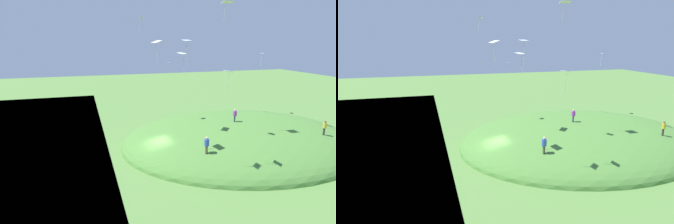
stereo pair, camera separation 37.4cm
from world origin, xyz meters
The scene contains 13 objects.
ground_plane centered at (0.00, 0.00, 0.00)m, with size 160.00×160.00×0.00m, color #56823B.
grass_hill centered at (11.61, 1.85, 0.00)m, with size 30.80×24.45×5.63m, color #4D8136.
person_near_shore centered at (10.47, 1.62, 3.80)m, with size 0.61×0.61×1.61m.
person_watching_kites centered at (3.74, -4.73, 2.96)m, with size 0.67×0.67×1.74m.
person_with_child centered at (18.88, -4.06, 3.16)m, with size 0.46×0.46×1.71m.
kite_0 centered at (-0.68, -2.63, 12.47)m, with size 0.95×1.19×2.35m.
kite_1 centered at (7.33, -0.85, 16.43)m, with size 1.22×0.88×2.02m.
kite_4 centered at (22.15, 13.58, 10.39)m, with size 0.87×0.93×2.23m.
kite_5 centered at (1.44, 14.23, 15.74)m, with size 0.81×0.62×2.22m.
kite_6 centered at (4.50, -6.88, 9.99)m, with size 0.74×0.86×1.94m.
kite_8 centered at (0.90, -6.27, 12.54)m, with size 0.89×0.78×2.05m.
kite_9 centered at (3.32, 5.82, 9.97)m, with size 0.91×0.88×1.38m.
kite_11 centered at (3.06, 0.82, 11.26)m, with size 1.43×1.42×2.36m.
Camera 1 is at (-7.50, -28.36, 12.70)m, focal length 30.09 mm.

